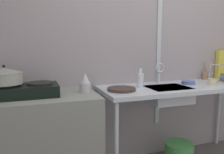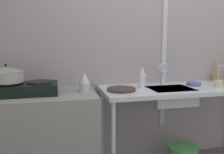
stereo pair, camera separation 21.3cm
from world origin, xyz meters
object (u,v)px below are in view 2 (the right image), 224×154
(faucet, at_px, (163,70))
(sink_basin, at_px, (170,96))
(percolator, at_px, (84,82))
(frying_pan, at_px, (121,89))
(utensil_jar, at_px, (215,77))
(small_bowl_on_drainboard, at_px, (194,84))
(stove, at_px, (24,89))
(cup_by_rack, at_px, (218,84))
(pot_on_left_burner, at_px, (6,74))
(bottle_by_sink, at_px, (142,80))

(faucet, bearing_deg, sink_basin, -88.78)
(percolator, height_order, frying_pan, percolator)
(percolator, height_order, sink_basin, percolator)
(frying_pan, bearing_deg, utensil_jar, 13.65)
(sink_basin, xyz_separation_m, small_bowl_on_drainboard, (0.31, 0.08, 0.09))
(sink_basin, height_order, small_bowl_on_drainboard, small_bowl_on_drainboard)
(stove, height_order, sink_basin, stove)
(small_bowl_on_drainboard, bearing_deg, faucet, 163.45)
(percolator, relative_size, faucet, 0.75)
(frying_pan, bearing_deg, stove, 177.02)
(cup_by_rack, bearing_deg, pot_on_left_burner, 177.29)
(small_bowl_on_drainboard, bearing_deg, cup_by_rack, -33.87)
(frying_pan, height_order, small_bowl_on_drainboard, small_bowl_on_drainboard)
(pot_on_left_burner, bearing_deg, sink_basin, -1.51)
(pot_on_left_burner, distance_m, percolator, 0.66)
(sink_basin, distance_m, bottle_by_sink, 0.32)
(cup_by_rack, relative_size, utensil_jar, 0.36)
(percolator, bearing_deg, stove, 179.45)
(sink_basin, relative_size, small_bowl_on_drainboard, 2.89)
(utensil_jar, bearing_deg, sink_basin, -157.90)
(stove, xyz_separation_m, cup_by_rack, (1.87, -0.09, -0.02))
(cup_by_rack, height_order, small_bowl_on_drainboard, cup_by_rack)
(cup_by_rack, height_order, utensil_jar, utensil_jar)
(stove, relative_size, utensil_jar, 2.55)
(sink_basin, height_order, cup_by_rack, cup_by_rack)
(small_bowl_on_drainboard, relative_size, bottle_by_sink, 0.76)
(frying_pan, relative_size, small_bowl_on_drainboard, 1.81)
(utensil_jar, bearing_deg, percolator, -170.62)
(utensil_jar, bearing_deg, pot_on_left_burner, -173.48)
(pot_on_left_burner, relative_size, sink_basin, 0.67)
(percolator, relative_size, utensil_jar, 0.80)
(stove, height_order, utensil_jar, utensil_jar)
(sink_basin, bearing_deg, pot_on_left_burner, 178.49)
(cup_by_rack, bearing_deg, stove, 177.10)
(pot_on_left_burner, xyz_separation_m, cup_by_rack, (2.00, -0.09, -0.15))
(frying_pan, bearing_deg, percolator, 173.31)
(faucet, distance_m, bottle_by_sink, 0.29)
(small_bowl_on_drainboard, bearing_deg, pot_on_left_burner, -178.84)
(cup_by_rack, relative_size, bottle_by_sink, 0.41)
(percolator, height_order, bottle_by_sink, bottle_by_sink)
(percolator, distance_m, utensil_jar, 1.59)
(percolator, distance_m, bottle_by_sink, 0.58)
(stove, distance_m, small_bowl_on_drainboard, 1.67)
(sink_basin, xyz_separation_m, cup_by_rack, (0.50, -0.05, 0.11))
(stove, height_order, pot_on_left_burner, pot_on_left_burner)
(utensil_jar, bearing_deg, small_bowl_on_drainboard, -152.48)
(small_bowl_on_drainboard, bearing_deg, utensil_jar, 27.52)
(bottle_by_sink, distance_m, utensil_jar, 1.01)
(pot_on_left_burner, xyz_separation_m, bottle_by_sink, (1.23, 0.05, -0.10))
(cup_by_rack, height_order, bottle_by_sink, bottle_by_sink)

